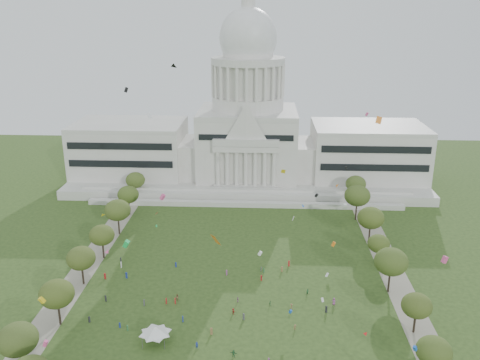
% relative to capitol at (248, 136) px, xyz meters
% --- Properties ---
extents(ground, '(400.00, 400.00, 0.00)m').
position_rel_capitol_xyz_m(ground, '(0.00, -113.59, -22.30)').
color(ground, '#2C441A').
rests_on(ground, ground).
extents(capitol, '(160.00, 64.50, 91.30)m').
position_rel_capitol_xyz_m(capitol, '(0.00, 0.00, 0.00)').
color(capitol, beige).
rests_on(capitol, ground).
extents(path_left, '(8.00, 160.00, 0.04)m').
position_rel_capitol_xyz_m(path_left, '(-48.00, -83.59, -22.28)').
color(path_left, gray).
rests_on(path_left, ground).
extents(path_right, '(8.00, 160.00, 0.04)m').
position_rel_capitol_xyz_m(path_right, '(48.00, -83.59, -22.28)').
color(path_right, gray).
rests_on(path_right, ground).
extents(row_tree_l_0, '(8.85, 8.85, 12.59)m').
position_rel_capitol_xyz_m(row_tree_l_0, '(-45.26, -135.27, -13.35)').
color(row_tree_l_0, black).
rests_on(row_tree_l_0, ground).
extents(row_tree_r_0, '(7.67, 7.67, 10.91)m').
position_rel_capitol_xyz_m(row_tree_r_0, '(44.94, -133.18, -14.55)').
color(row_tree_r_0, black).
rests_on(row_tree_r_0, ground).
extents(row_tree_l_1, '(8.86, 8.86, 12.59)m').
position_rel_capitol_xyz_m(row_tree_l_1, '(-44.07, -116.55, -13.34)').
color(row_tree_l_1, black).
rests_on(row_tree_l_1, ground).
extents(row_tree_r_1, '(7.58, 7.58, 10.78)m').
position_rel_capitol_xyz_m(row_tree_r_1, '(46.22, -115.34, -14.64)').
color(row_tree_r_1, black).
rests_on(row_tree_r_1, ground).
extents(row_tree_l_2, '(8.42, 8.42, 11.97)m').
position_rel_capitol_xyz_m(row_tree_l_2, '(-45.04, -96.29, -13.79)').
color(row_tree_l_2, black).
rests_on(row_tree_l_2, ground).
extents(row_tree_r_2, '(9.55, 9.55, 13.58)m').
position_rel_capitol_xyz_m(row_tree_r_2, '(44.17, -96.15, -12.64)').
color(row_tree_r_2, black).
rests_on(row_tree_r_2, ground).
extents(row_tree_l_3, '(8.12, 8.12, 11.55)m').
position_rel_capitol_xyz_m(row_tree_l_3, '(-44.09, -79.67, -14.09)').
color(row_tree_l_3, black).
rests_on(row_tree_l_3, ground).
extents(row_tree_r_3, '(7.01, 7.01, 9.98)m').
position_rel_capitol_xyz_m(row_tree_r_3, '(44.40, -79.10, -15.21)').
color(row_tree_r_3, black).
rests_on(row_tree_r_3, ground).
extents(row_tree_l_4, '(9.29, 9.29, 13.21)m').
position_rel_capitol_xyz_m(row_tree_l_4, '(-44.08, -61.17, -12.90)').
color(row_tree_l_4, black).
rests_on(row_tree_l_4, ground).
extents(row_tree_r_4, '(9.19, 9.19, 13.06)m').
position_rel_capitol_xyz_m(row_tree_r_4, '(44.76, -63.55, -13.01)').
color(row_tree_r_4, black).
rests_on(row_tree_r_4, ground).
extents(row_tree_l_5, '(8.33, 8.33, 11.85)m').
position_rel_capitol_xyz_m(row_tree_l_5, '(-45.22, -42.58, -13.88)').
color(row_tree_l_5, black).
rests_on(row_tree_l_5, ground).
extents(row_tree_r_5, '(9.82, 9.82, 13.96)m').
position_rel_capitol_xyz_m(row_tree_r_5, '(43.49, -43.40, -12.37)').
color(row_tree_r_5, black).
rests_on(row_tree_r_5, ground).
extents(row_tree_l_6, '(8.19, 8.19, 11.64)m').
position_rel_capitol_xyz_m(row_tree_l_6, '(-46.87, -24.45, -14.02)').
color(row_tree_l_6, black).
rests_on(row_tree_l_6, ground).
extents(row_tree_r_6, '(8.42, 8.42, 11.97)m').
position_rel_capitol_xyz_m(row_tree_r_6, '(45.96, -25.46, -13.79)').
color(row_tree_r_6, black).
rests_on(row_tree_r_6, ground).
extents(event_tent, '(10.33, 10.33, 4.51)m').
position_rel_capitol_xyz_m(event_tent, '(-17.91, -122.55, -18.80)').
color(event_tent, '#4C4C4C').
rests_on(event_tent, ground).
extents(person_0, '(1.17, 0.99, 2.03)m').
position_rel_capitol_xyz_m(person_0, '(27.70, -103.67, -21.28)').
color(person_0, '#994C8C').
rests_on(person_0, ground).
extents(person_2, '(0.97, 0.90, 1.70)m').
position_rel_capitol_xyz_m(person_2, '(20.91, -98.67, -21.45)').
color(person_2, '#33723F').
rests_on(person_2, ground).
extents(person_3, '(0.61, 1.15, 1.75)m').
position_rel_capitol_xyz_m(person_3, '(15.89, -106.70, -21.42)').
color(person_3, olive).
rests_on(person_3, ground).
extents(person_4, '(0.55, 0.95, 1.57)m').
position_rel_capitol_xyz_m(person_4, '(1.16, -103.70, -21.51)').
color(person_4, '#994C8C').
rests_on(person_4, ground).
extents(person_5, '(1.22, 1.64, 1.65)m').
position_rel_capitol_xyz_m(person_5, '(0.28, -109.56, -21.47)').
color(person_5, '#B21E1E').
rests_on(person_5, ground).
extents(person_7, '(0.80, 0.67, 1.88)m').
position_rel_capitol_xyz_m(person_7, '(-7.54, -124.58, -21.36)').
color(person_7, navy).
rests_on(person_7, ground).
extents(person_8, '(1.06, 0.91, 1.85)m').
position_rel_capitol_xyz_m(person_8, '(-15.83, -103.56, -21.37)').
color(person_8, olive).
rests_on(person_8, ground).
extents(person_9, '(1.04, 0.97, 1.46)m').
position_rel_capitol_xyz_m(person_9, '(16.40, -115.79, -21.57)').
color(person_9, olive).
rests_on(person_9, ground).
extents(person_10, '(0.52, 0.86, 1.40)m').
position_rel_capitol_xyz_m(person_10, '(10.11, -104.97, -21.59)').
color(person_10, '#33723F').
rests_on(person_10, ground).
extents(person_11, '(1.77, 1.07, 1.78)m').
position_rel_capitol_xyz_m(person_11, '(1.47, -127.15, -21.41)').
color(person_11, '#33723F').
rests_on(person_11, ground).
extents(distant_crowd, '(65.30, 37.07, 1.93)m').
position_rel_capitol_xyz_m(distant_crowd, '(-13.31, -99.14, -21.41)').
color(distant_crowd, '#26262B').
rests_on(distant_crowd, ground).
extents(kite_swarm, '(85.53, 101.49, 61.74)m').
position_rel_capitol_xyz_m(kite_swarm, '(4.90, -102.53, 2.37)').
color(kite_swarm, black).
rests_on(kite_swarm, ground).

